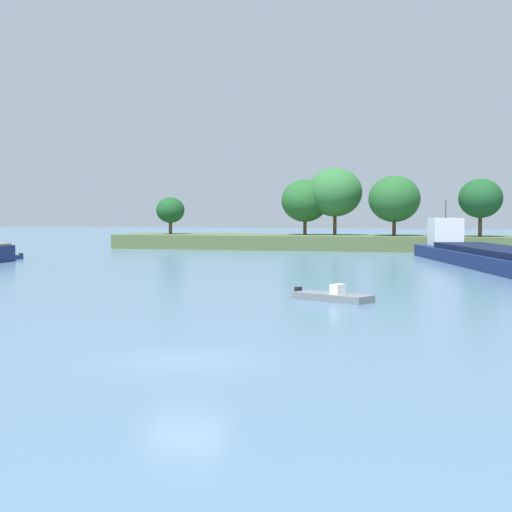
# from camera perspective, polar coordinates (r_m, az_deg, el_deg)

# --- Properties ---
(ground_plane) EXTENTS (400.00, 400.00, 0.00)m
(ground_plane) POSITION_cam_1_polar(r_m,az_deg,el_deg) (23.59, -5.27, -7.75)
(ground_plane) COLOR slate
(treeline_island) EXTENTS (66.66, 10.67, 10.15)m
(treeline_island) POSITION_cam_1_polar(r_m,az_deg,el_deg) (93.76, 9.91, 2.50)
(treeline_island) COLOR #4C6038
(treeline_island) RESTS_ON ground
(small_motorboat) EXTENTS (4.42, 3.20, 0.87)m
(small_motorboat) POSITION_cam_1_polar(r_m,az_deg,el_deg) (39.27, 5.73, -3.03)
(small_motorboat) COLOR slate
(small_motorboat) RESTS_ON ground
(cargo_barge) EXTENTS (14.55, 34.28, 5.77)m
(cargo_barge) POSITION_cam_1_polar(r_m,az_deg,el_deg) (67.53, 17.04, 0.06)
(cargo_barge) COLOR navy
(cargo_barge) RESTS_ON ground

